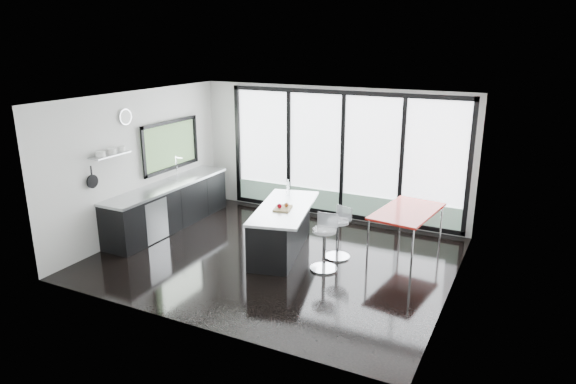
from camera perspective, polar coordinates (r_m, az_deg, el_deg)
The scene contains 11 objects.
floor at distance 9.21m, azimuth -1.40°, elevation -7.27°, with size 6.00×5.00×0.00m, color black.
ceiling at distance 8.47m, azimuth -1.54°, elevation 10.31°, with size 6.00×5.00×0.00m, color white.
wall_back at distance 10.84m, azimuth 5.95°, elevation 3.45°, with size 6.00×0.09×2.80m.
wall_front at distance 6.74m, azimuth -11.51°, elevation -4.00°, with size 6.00×0.00×2.80m, color silver.
wall_left at distance 10.59m, azimuth -15.17°, elevation 4.25°, with size 0.26×5.00×2.80m.
wall_right at distance 7.84m, azimuth 18.28°, elevation -1.55°, with size 0.00×5.00×2.80m, color silver.
counter_cabinets at distance 10.77m, azimuth -13.08°, elevation -1.46°, with size 0.69×3.24×1.36m.
island at distance 9.31m, azimuth -0.80°, elevation -4.07°, with size 1.37×2.26×1.12m.
bar_stool_near at distance 8.63m, azimuth 4.05°, elevation -6.36°, with size 0.46×0.46×0.74m, color silver.
bar_stool_far at distance 9.11m, azimuth 5.53°, elevation -5.20°, with size 0.45×0.45×0.71m, color silver.
red_table at distance 9.42m, azimuth 12.96°, elevation -4.39°, with size 0.89×1.56×0.84m, color #A71B14.
Camera 1 is at (3.96, -7.42, 3.75)m, focal length 32.00 mm.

